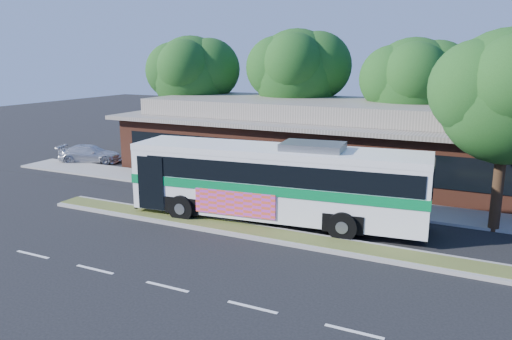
# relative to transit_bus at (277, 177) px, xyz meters

# --- Properties ---
(ground) EXTENTS (120.00, 120.00, 0.00)m
(ground) POSITION_rel_transit_bus_xyz_m (2.46, -2.40, -2.01)
(ground) COLOR black
(ground) RESTS_ON ground
(median_strip) EXTENTS (26.00, 1.10, 0.15)m
(median_strip) POSITION_rel_transit_bus_xyz_m (2.46, -1.80, -1.93)
(median_strip) COLOR #405122
(median_strip) RESTS_ON ground
(sidewalk) EXTENTS (44.00, 2.60, 0.12)m
(sidewalk) POSITION_rel_transit_bus_xyz_m (2.46, 4.00, -1.95)
(sidewalk) COLOR gray
(sidewalk) RESTS_ON ground
(parking_lot) EXTENTS (14.00, 12.00, 0.01)m
(parking_lot) POSITION_rel_transit_bus_xyz_m (-15.54, 7.60, -2.00)
(parking_lot) COLOR black
(parking_lot) RESTS_ON ground
(plaza_building) EXTENTS (33.20, 11.20, 4.45)m
(plaza_building) POSITION_rel_transit_bus_xyz_m (2.46, 10.58, 0.12)
(plaza_building) COLOR #5C2B1D
(plaza_building) RESTS_ON ground
(tree_bg_a) EXTENTS (6.47, 5.80, 8.63)m
(tree_bg_a) POSITION_rel_transit_bus_xyz_m (-12.12, 12.74, 3.86)
(tree_bg_a) COLOR black
(tree_bg_a) RESTS_ON ground
(tree_bg_b) EXTENTS (6.69, 6.00, 9.00)m
(tree_bg_b) POSITION_rel_transit_bus_xyz_m (-4.10, 13.74, 4.14)
(tree_bg_b) COLOR black
(tree_bg_b) RESTS_ON ground
(tree_bg_c) EXTENTS (6.24, 5.60, 8.26)m
(tree_bg_c) POSITION_rel_transit_bus_xyz_m (3.87, 12.73, 3.59)
(tree_bg_c) COLOR black
(tree_bg_c) RESTS_ON ground
(transit_bus) EXTENTS (13.03, 4.09, 3.60)m
(transit_bus) POSITION_rel_transit_bus_xyz_m (0.00, 0.00, 0.00)
(transit_bus) COLOR white
(transit_bus) RESTS_ON ground
(sedan) EXTENTS (4.52, 3.26, 1.22)m
(sedan) POSITION_rel_transit_bus_xyz_m (-16.54, 5.87, -1.40)
(sedan) COLOR #BABBC2
(sedan) RESTS_ON ground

